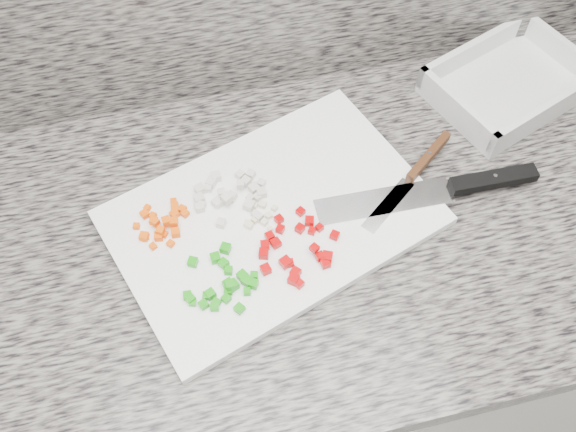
{
  "coord_description": "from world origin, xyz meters",
  "views": [
    {
      "loc": [
        -0.1,
        0.95,
        1.73
      ],
      "look_at": [
        0.02,
        1.44,
        0.94
      ],
      "focal_mm": 40.0,
      "sensor_mm": 36.0,
      "label": 1
    }
  ],
  "objects": [
    {
      "name": "paring_knife",
      "position": [
        0.24,
        1.48,
        0.92
      ],
      "size": [
        0.19,
        0.15,
        0.02
      ],
      "rotation": [
        0.0,
        0.0,
        0.66
      ],
      "color": "silver",
      "rests_on": "cutting_board"
    },
    {
      "name": "tray",
      "position": [
        0.45,
        1.62,
        0.92
      ],
      "size": [
        0.3,
        0.26,
        0.05
      ],
      "rotation": [
        0.0,
        0.0,
        0.37
      ],
      "color": "silver",
      "rests_on": "countertop"
    },
    {
      "name": "countertop",
      "position": [
        0.0,
        1.44,
        0.88
      ],
      "size": [
        3.96,
        0.64,
        0.04
      ],
      "primitive_type": "cube",
      "color": "slate",
      "rests_on": "cabinet"
    },
    {
      "name": "carrot_pile",
      "position": [
        -0.16,
        1.48,
        0.92
      ],
      "size": [
        0.09,
        0.08,
        0.02
      ],
      "color": "#F65605",
      "rests_on": "cutting_board"
    },
    {
      "name": "onion_pile",
      "position": [
        -0.06,
        1.5,
        0.92
      ],
      "size": [
        0.11,
        0.1,
        0.02
      ],
      "color": "beige",
      "rests_on": "cutting_board"
    },
    {
      "name": "chef_knife",
      "position": [
        0.28,
        1.44,
        0.92
      ],
      "size": [
        0.35,
        0.05,
        0.02
      ],
      "rotation": [
        0.0,
        0.0,
        -0.03
      ],
      "color": "silver",
      "rests_on": "cutting_board"
    },
    {
      "name": "garlic_pile",
      "position": [
        -0.02,
        1.45,
        0.92
      ],
      "size": [
        0.06,
        0.07,
        0.01
      ],
      "color": "beige",
      "rests_on": "cutting_board"
    },
    {
      "name": "red_pepper_pile",
      "position": [
        0.02,
        1.39,
        0.92
      ],
      "size": [
        0.13,
        0.13,
        0.02
      ],
      "color": "#B30203",
      "rests_on": "cutting_board"
    },
    {
      "name": "green_pepper_pile",
      "position": [
        -0.09,
        1.36,
        0.92
      ],
      "size": [
        0.11,
        0.11,
        0.02
      ],
      "color": "#18950D",
      "rests_on": "cutting_board"
    },
    {
      "name": "cutting_board",
      "position": [
        -0.0,
        1.46,
        0.91
      ],
      "size": [
        0.54,
        0.44,
        0.02
      ],
      "primitive_type": "cube",
      "rotation": [
        0.0,
        0.0,
        0.33
      ],
      "color": "white",
      "rests_on": "countertop"
    },
    {
      "name": "cabinet",
      "position": [
        0.0,
        1.44,
        0.43
      ],
      "size": [
        3.92,
        0.62,
        0.86
      ],
      "primitive_type": "cube",
      "color": "beige",
      "rests_on": "ground"
    }
  ]
}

